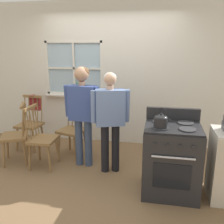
# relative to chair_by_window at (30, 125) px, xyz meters

# --- Properties ---
(ground_plane) EXTENTS (16.00, 16.00, 0.00)m
(ground_plane) POSITION_rel_chair_by_window_xyz_m (1.43, -0.76, -0.46)
(ground_plane) COLOR brown
(wall_back) EXTENTS (6.40, 0.16, 2.70)m
(wall_back) POSITION_rel_chair_by_window_xyz_m (1.47, 0.64, 0.89)
(wall_back) COLOR silver
(wall_back) RESTS_ON ground_plane
(chair_by_window) EXTENTS (0.45, 0.44, 1.00)m
(chair_by_window) POSITION_rel_chair_by_window_xyz_m (0.00, 0.00, 0.00)
(chair_by_window) COLOR olive
(chair_by_window) RESTS_ON ground_plane
(chair_near_wall) EXTENTS (0.54, 0.55, 1.00)m
(chair_near_wall) POSITION_rel_chair_by_window_xyz_m (0.07, -0.59, 0.00)
(chair_near_wall) COLOR olive
(chair_near_wall) RESTS_ON ground_plane
(chair_center_cluster) EXTENTS (0.42, 0.43, 1.00)m
(chair_center_cluster) POSITION_rel_chair_by_window_xyz_m (0.56, -0.66, 0.00)
(chair_center_cluster) COLOR olive
(chair_center_cluster) RESTS_ON ground_plane
(chair_near_stove) EXTENTS (0.51, 0.50, 1.00)m
(chair_near_stove) POSITION_rel_chair_by_window_xyz_m (0.89, -0.15, 0.00)
(chair_near_stove) COLOR olive
(chair_near_stove) RESTS_ON ground_plane
(person_elderly_left) EXTENTS (0.57, 0.24, 1.59)m
(person_elderly_left) POSITION_rel_chair_by_window_xyz_m (1.20, -0.48, 0.52)
(person_elderly_left) COLOR #384766
(person_elderly_left) RESTS_ON ground_plane
(person_teen_center) EXTENTS (0.58, 0.33, 1.53)m
(person_teen_center) POSITION_rel_chair_by_window_xyz_m (1.66, -0.60, 0.46)
(person_teen_center) COLOR black
(person_teen_center) RESTS_ON ground_plane
(stove) EXTENTS (0.71, 0.68, 1.08)m
(stove) POSITION_rel_chair_by_window_xyz_m (2.55, -1.01, 0.02)
(stove) COLOR #232326
(stove) RESTS_ON ground_plane
(kettle) EXTENTS (0.21, 0.17, 0.25)m
(kettle) POSITION_rel_chair_by_window_xyz_m (2.39, -1.14, 0.57)
(kettle) COLOR black
(kettle) RESTS_ON stove
(potted_plant) EXTENTS (0.16, 0.16, 0.31)m
(potted_plant) POSITION_rel_chair_by_window_xyz_m (0.77, 0.55, 0.57)
(potted_plant) COLOR #935B3D
(potted_plant) RESTS_ON wall_back
(handbag) EXTENTS (0.23, 0.20, 0.31)m
(handbag) POSITION_rel_chair_by_window_xyz_m (0.02, 0.23, 0.37)
(handbag) COLOR maroon
(handbag) RESTS_ON chair_by_window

